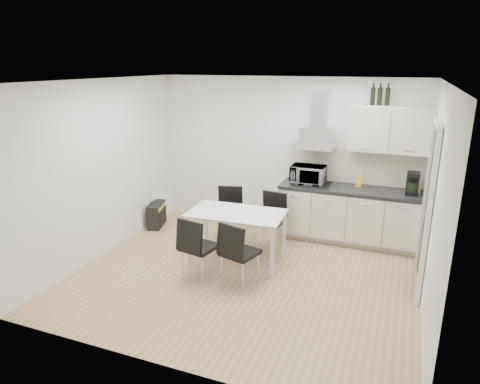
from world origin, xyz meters
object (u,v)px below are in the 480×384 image
at_px(dining_table, 236,218).
at_px(floor_speaker, 252,216).
at_px(kitchenette, 353,193).
at_px(chair_far_left, 229,215).
at_px(guitar_amp, 156,215).
at_px(chair_far_right, 270,222).
at_px(chair_near_left, 199,248).
at_px(chair_near_right, 240,253).

height_order(dining_table, floor_speaker, dining_table).
relative_size(kitchenette, chair_far_left, 2.86).
height_order(kitchenette, dining_table, kitchenette).
xyz_separation_m(chair_far_left, guitar_amp, (-1.45, 0.12, -0.23)).
bearing_deg(floor_speaker, chair_far_left, -72.42).
bearing_deg(chair_far_right, dining_table, 68.45).
distance_m(kitchenette, chair_far_left, 2.02).
bearing_deg(chair_far_left, chair_near_left, 82.07).
height_order(chair_near_left, guitar_amp, chair_near_left).
height_order(chair_far_left, floor_speaker, chair_far_left).
bearing_deg(chair_far_left, chair_near_right, 105.16).
relative_size(chair_near_left, floor_speaker, 3.06).
distance_m(dining_table, chair_near_right, 0.75).
xyz_separation_m(dining_table, chair_far_left, (-0.39, 0.64, -0.23)).
relative_size(chair_near_right, guitar_amp, 1.60).
bearing_deg(dining_table, chair_far_left, 118.93).
xyz_separation_m(dining_table, chair_far_right, (0.32, 0.59, -0.23)).
height_order(kitchenette, chair_far_left, kitchenette).
bearing_deg(chair_near_left, kitchenette, 60.55).
bearing_deg(chair_far_left, guitar_amp, -18.27).
height_order(chair_near_right, guitar_amp, chair_near_right).
bearing_deg(chair_near_right, floor_speaker, 122.04).
relative_size(chair_near_left, chair_near_right, 1.00).
bearing_deg(chair_near_left, chair_near_right, 14.64).
height_order(guitar_amp, floor_speaker, guitar_amp).
distance_m(chair_near_right, guitar_amp, 2.58).
bearing_deg(chair_far_left, floor_speaker, -109.87).
height_order(chair_far_right, chair_near_left, same).
relative_size(guitar_amp, floor_speaker, 1.91).
xyz_separation_m(chair_near_left, guitar_amp, (-1.58, 1.44, -0.23)).
relative_size(chair_far_left, chair_far_right, 1.00).
xyz_separation_m(chair_far_left, chair_near_left, (0.13, -1.32, 0.00)).
xyz_separation_m(chair_far_right, chair_near_right, (-0.01, -1.24, 0.00)).
relative_size(chair_near_right, floor_speaker, 3.06).
bearing_deg(floor_speaker, dining_table, -54.84).
relative_size(kitchenette, chair_far_right, 2.86).
height_order(chair_far_left, chair_far_right, same).
distance_m(dining_table, chair_near_left, 0.76).
distance_m(chair_far_right, chair_near_left, 1.40).
bearing_deg(chair_far_right, kitchenette, -140.71).
xyz_separation_m(chair_far_left, floor_speaker, (0.10, 0.85, -0.30)).
height_order(chair_far_left, chair_near_right, same).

